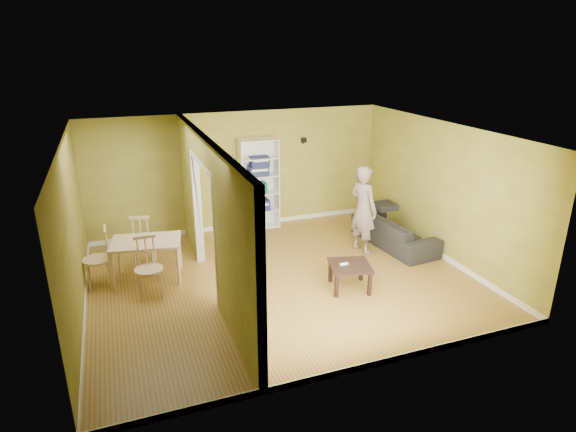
{
  "coord_description": "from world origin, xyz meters",
  "views": [
    {
      "loc": [
        -2.55,
        -7.22,
        3.96
      ],
      "look_at": [
        0.2,
        0.2,
        1.1
      ],
      "focal_mm": 30.0,
      "sensor_mm": 36.0,
      "label": 1
    }
  ],
  "objects_px": {
    "person": "(364,202)",
    "bookshelf": "(258,184)",
    "chair_left": "(97,258)",
    "chair_far": "(143,239)",
    "dining_table": "(146,245)",
    "chair_near": "(149,268)",
    "coffee_table": "(350,268)",
    "sofa": "(395,227)"
  },
  "relations": [
    {
      "from": "bookshelf",
      "to": "dining_table",
      "type": "relative_size",
      "value": 1.73
    },
    {
      "from": "person",
      "to": "coffee_table",
      "type": "bearing_deg",
      "value": 128.33
    },
    {
      "from": "dining_table",
      "to": "chair_left",
      "type": "distance_m",
      "value": 0.83
    },
    {
      "from": "person",
      "to": "chair_far",
      "type": "distance_m",
      "value": 4.25
    },
    {
      "from": "coffee_table",
      "to": "chair_far",
      "type": "relative_size",
      "value": 0.64
    },
    {
      "from": "chair_near",
      "to": "chair_far",
      "type": "relative_size",
      "value": 0.98
    },
    {
      "from": "sofa",
      "to": "bookshelf",
      "type": "relative_size",
      "value": 1.01
    },
    {
      "from": "bookshelf",
      "to": "sofa",
      "type": "bearing_deg",
      "value": -40.3
    },
    {
      "from": "bookshelf",
      "to": "chair_left",
      "type": "xyz_separation_m",
      "value": [
        -3.4,
        -1.76,
        -0.49
      ]
    },
    {
      "from": "bookshelf",
      "to": "chair_far",
      "type": "relative_size",
      "value": 1.96
    },
    {
      "from": "dining_table",
      "to": "person",
      "type": "bearing_deg",
      "value": -3.12
    },
    {
      "from": "chair_left",
      "to": "chair_far",
      "type": "height_order",
      "value": "chair_left"
    },
    {
      "from": "dining_table",
      "to": "coffee_table",
      "type": "bearing_deg",
      "value": -26.15
    },
    {
      "from": "person",
      "to": "chair_left",
      "type": "bearing_deg",
      "value": 71.13
    },
    {
      "from": "sofa",
      "to": "person",
      "type": "distance_m",
      "value": 1.01
    },
    {
      "from": "person",
      "to": "dining_table",
      "type": "distance_m",
      "value": 4.15
    },
    {
      "from": "dining_table",
      "to": "chair_near",
      "type": "xyz_separation_m",
      "value": [
        -0.03,
        -0.63,
        -0.15
      ]
    },
    {
      "from": "bookshelf",
      "to": "dining_table",
      "type": "bearing_deg",
      "value": -145.58
    },
    {
      "from": "person",
      "to": "chair_near",
      "type": "bearing_deg",
      "value": 79.56
    },
    {
      "from": "bookshelf",
      "to": "chair_left",
      "type": "relative_size",
      "value": 1.93
    },
    {
      "from": "coffee_table",
      "to": "chair_far",
      "type": "bearing_deg",
      "value": 145.26
    },
    {
      "from": "chair_near",
      "to": "chair_far",
      "type": "xyz_separation_m",
      "value": [
        0.02,
        1.28,
        0.01
      ]
    },
    {
      "from": "chair_near",
      "to": "chair_left",
      "type": "bearing_deg",
      "value": 138.83
    },
    {
      "from": "dining_table",
      "to": "chair_far",
      "type": "height_order",
      "value": "chair_far"
    },
    {
      "from": "bookshelf",
      "to": "chair_left",
      "type": "bearing_deg",
      "value": -152.71
    },
    {
      "from": "person",
      "to": "chair_near",
      "type": "xyz_separation_m",
      "value": [
        -4.15,
        -0.41,
        -0.53
      ]
    },
    {
      "from": "chair_left",
      "to": "person",
      "type": "bearing_deg",
      "value": 86.82
    },
    {
      "from": "sofa",
      "to": "chair_near",
      "type": "relative_size",
      "value": 2.02
    },
    {
      "from": "person",
      "to": "chair_left",
      "type": "relative_size",
      "value": 1.98
    },
    {
      "from": "chair_far",
      "to": "sofa",
      "type": "bearing_deg",
      "value": -176.18
    },
    {
      "from": "sofa",
      "to": "coffee_table",
      "type": "bearing_deg",
      "value": 122.79
    },
    {
      "from": "bookshelf",
      "to": "coffee_table",
      "type": "height_order",
      "value": "bookshelf"
    },
    {
      "from": "dining_table",
      "to": "sofa",
      "type": "bearing_deg",
      "value": -2.21
    },
    {
      "from": "person",
      "to": "bookshelf",
      "type": "relative_size",
      "value": 1.03
    },
    {
      "from": "coffee_table",
      "to": "chair_left",
      "type": "relative_size",
      "value": 0.63
    },
    {
      "from": "chair_left",
      "to": "chair_near",
      "type": "xyz_separation_m",
      "value": [
        0.79,
        -0.65,
        -0.02
      ]
    },
    {
      "from": "chair_left",
      "to": "chair_far",
      "type": "distance_m",
      "value": 1.03
    },
    {
      "from": "chair_left",
      "to": "chair_far",
      "type": "bearing_deg",
      "value": 127.56
    },
    {
      "from": "sofa",
      "to": "chair_left",
      "type": "bearing_deg",
      "value": 82.36
    },
    {
      "from": "chair_left",
      "to": "chair_far",
      "type": "xyz_separation_m",
      "value": [
        0.81,
        0.63,
        -0.01
      ]
    },
    {
      "from": "coffee_table",
      "to": "sofa",
      "type": "bearing_deg",
      "value": 38.36
    },
    {
      "from": "person",
      "to": "bookshelf",
      "type": "bearing_deg",
      "value": 21.53
    }
  ]
}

